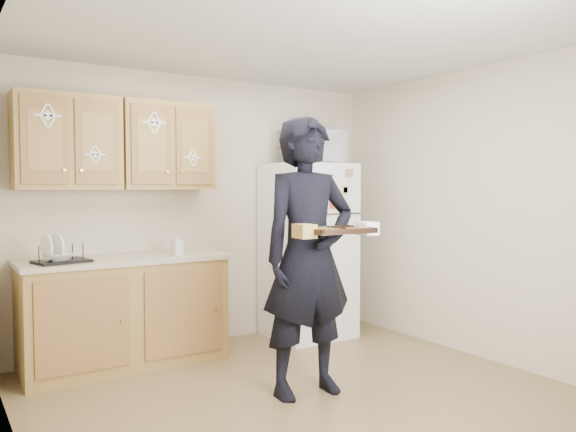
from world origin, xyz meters
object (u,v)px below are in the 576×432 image
at_px(refrigerator, 308,250).
at_px(dish_rack, 62,253).
at_px(baking_tray, 337,231).
at_px(person, 308,256).
at_px(microwave, 312,147).

relative_size(refrigerator, dish_rack, 4.56).
xyz_separation_m(refrigerator, baking_tray, (-0.87, -1.59, 0.33)).
bearing_deg(dish_rack, person, -41.34).
relative_size(person, microwave, 3.41).
bearing_deg(person, baking_tray, -82.96).
bearing_deg(refrigerator, dish_rack, -178.78).
distance_m(refrigerator, baking_tray, 1.84).
relative_size(refrigerator, person, 0.87).
xyz_separation_m(baking_tray, microwave, (0.89, 1.54, 0.68)).
height_order(refrigerator, microwave, microwave).
xyz_separation_m(refrigerator, dish_rack, (-2.30, -0.05, 0.12)).
distance_m(baking_tray, microwave, 1.90).
bearing_deg(microwave, refrigerator, 113.52).
distance_m(microwave, dish_rack, 2.48).
relative_size(refrigerator, microwave, 2.95).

